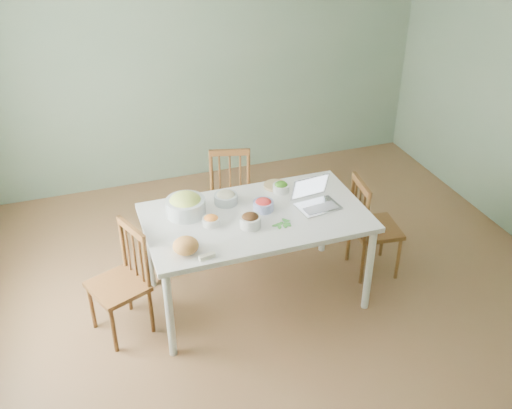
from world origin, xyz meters
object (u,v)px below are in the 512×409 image
object	(u,v)px
laptop	(319,195)
bowl_squash	(186,204)
chair_left	(117,284)
chair_right	(376,226)
chair_far	(231,202)
bread_boule	(186,246)
dining_table	(256,257)

from	to	relation	value
laptop	bowl_squash	bearing A→B (deg)	159.61
chair_left	chair_right	bearing A→B (deg)	69.60
chair_far	chair_right	bearing A→B (deg)	-21.54
chair_right	laptop	distance (m)	0.78
chair_right	bread_boule	xyz separation A→B (m)	(-1.77, -0.33, 0.42)
bread_boule	bowl_squash	size ratio (longest dim) A/B	0.60
dining_table	laptop	world-z (taller)	laptop
bowl_squash	laptop	world-z (taller)	laptop
dining_table	chair_right	bearing A→B (deg)	0.90
chair_left	bread_boule	world-z (taller)	bread_boule
bowl_squash	laptop	xyz separation A→B (m)	(1.04, -0.25, 0.02)
chair_far	chair_right	world-z (taller)	chair_right
dining_table	chair_right	xyz separation A→B (m)	(1.13, 0.02, 0.05)
chair_right	laptop	xyz separation A→B (m)	(-0.61, -0.07, 0.47)
chair_left	laptop	size ratio (longest dim) A/B	2.79
dining_table	bread_boule	distance (m)	0.86
chair_left	chair_right	world-z (taller)	chair_right
chair_right	bowl_squash	distance (m)	1.72
chair_far	dining_table	bearing A→B (deg)	-77.67
dining_table	chair_far	world-z (taller)	chair_far
dining_table	laptop	xyz separation A→B (m)	(0.52, -0.05, 0.53)
bowl_squash	dining_table	bearing A→B (deg)	-20.74
chair_far	laptop	size ratio (longest dim) A/B	2.83
chair_left	chair_right	distance (m)	2.27
chair_right	laptop	size ratio (longest dim) A/B	2.83
chair_left	laptop	xyz separation A→B (m)	(1.66, -0.01, 0.48)
bowl_squash	laptop	bearing A→B (deg)	-13.58
chair_far	bread_boule	size ratio (longest dim) A/B	4.96
chair_left	bread_boule	bearing A→B (deg)	39.77
chair_right	bowl_squash	xyz separation A→B (m)	(-1.65, 0.18, 0.45)
dining_table	bowl_squash	world-z (taller)	bowl_squash
chair_right	bowl_squash	world-z (taller)	bowl_squash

